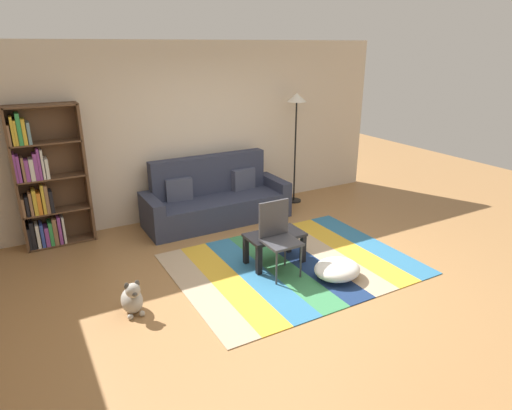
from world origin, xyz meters
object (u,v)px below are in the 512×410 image
at_px(dog, 132,299).
at_px(pouf, 337,269).
at_px(bookshelf, 43,185).
at_px(standing_lamp, 296,112).
at_px(tv_remote, 270,236).
at_px(coffee_table, 275,240).
at_px(folding_chair, 278,232).
at_px(couch, 215,200).

bearing_deg(dog, pouf, -11.94).
bearing_deg(bookshelf, standing_lamp, -2.19).
xyz_separation_m(bookshelf, standing_lamp, (3.94, -0.15, 0.70)).
bearing_deg(tv_remote, bookshelf, 147.07).
relative_size(coffee_table, tv_remote, 4.86).
relative_size(coffee_table, folding_chair, 0.81).
height_order(couch, bookshelf, bookshelf).
height_order(standing_lamp, tv_remote, standing_lamp).
bearing_deg(standing_lamp, dog, -148.83).
relative_size(pouf, tv_remote, 3.79).
distance_m(dog, folding_chair, 1.80).
distance_m(dog, tv_remote, 1.79).
distance_m(pouf, standing_lamp, 3.13).
height_order(couch, standing_lamp, standing_lamp).
distance_m(standing_lamp, folding_chair, 2.84).
distance_m(tv_remote, folding_chair, 0.21).
xyz_separation_m(coffee_table, tv_remote, (-0.10, -0.05, 0.09)).
relative_size(couch, bookshelf, 1.17).
bearing_deg(tv_remote, dog, -165.95).
height_order(bookshelf, standing_lamp, bookshelf).
bearing_deg(folding_chair, bookshelf, -177.73).
bearing_deg(couch, pouf, -78.85).
relative_size(bookshelf, dog, 4.84).
relative_size(dog, standing_lamp, 0.21).
distance_m(dog, standing_lamp, 4.22).
distance_m(standing_lamp, tv_remote, 2.76).
bearing_deg(couch, tv_remote, -92.03).
bearing_deg(dog, tv_remote, 5.37).
bearing_deg(pouf, standing_lamp, 66.64).
xyz_separation_m(pouf, standing_lamp, (1.10, 2.55, 1.45)).
bearing_deg(dog, standing_lamp, 31.17).
height_order(bookshelf, tv_remote, bookshelf).
relative_size(standing_lamp, folding_chair, 2.09).
bearing_deg(standing_lamp, coffee_table, -129.91).
relative_size(tv_remote, folding_chair, 0.17).
height_order(dog, standing_lamp, standing_lamp).
bearing_deg(pouf, bookshelf, 136.48).
height_order(dog, tv_remote, tv_remote).
bearing_deg(pouf, dog, 168.06).
bearing_deg(dog, couch, 46.55).
distance_m(couch, dog, 2.67).
distance_m(pouf, folding_chair, 0.83).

